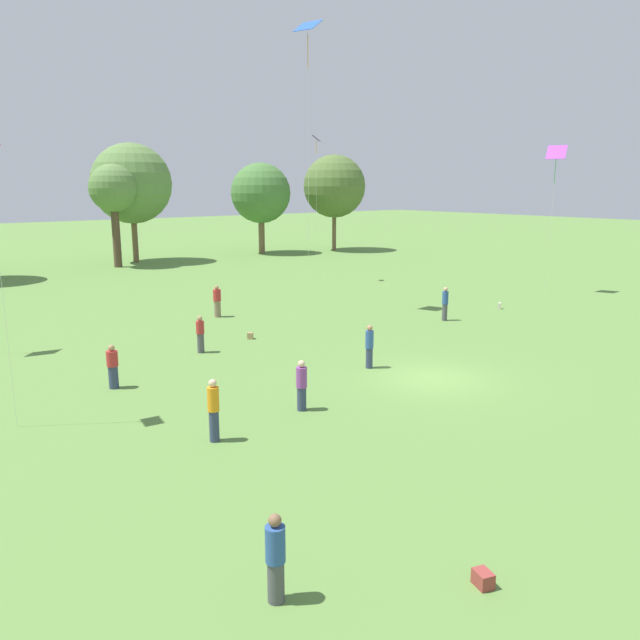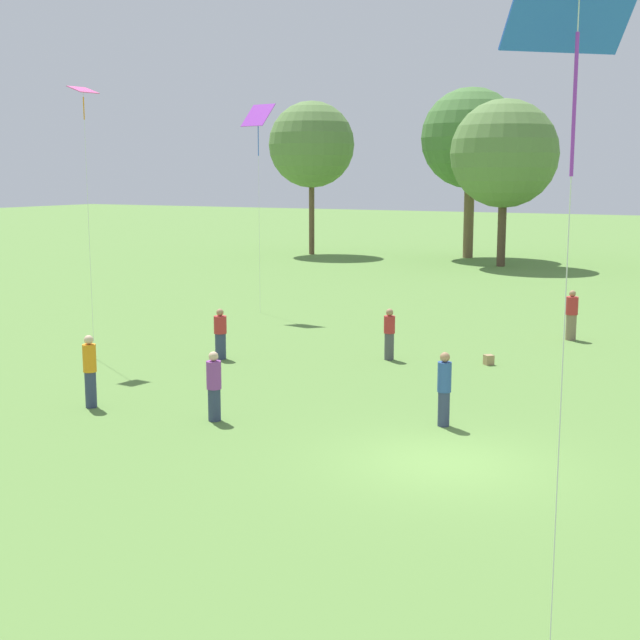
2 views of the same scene
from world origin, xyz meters
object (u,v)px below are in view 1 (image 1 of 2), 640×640
(person_0, at_px, (214,410))
(picnic_bag_2, at_px, (483,579))
(kite_4, at_px, (316,147))
(picnic_bag_1, at_px, (499,306))
(person_9, at_px, (302,385))
(person_6, at_px, (369,346))
(person_5, at_px, (217,301))
(picnic_bag_0, at_px, (250,336))
(person_7, at_px, (200,334))
(person_4, at_px, (445,304))
(person_2, at_px, (113,367))
(person_1, at_px, (276,558))
(kite_0, at_px, (308,35))
(kite_1, at_px, (556,156))

(person_0, distance_m, picnic_bag_2, 9.26)
(kite_4, distance_m, picnic_bag_1, 18.65)
(person_0, xyz_separation_m, person_9, (3.57, 0.48, -0.10))
(person_6, relative_size, picnic_bag_2, 4.03)
(person_5, relative_size, picnic_bag_0, 4.87)
(person_7, relative_size, picnic_bag_0, 4.50)
(person_4, height_order, person_6, person_4)
(person_2, relative_size, person_6, 0.92)
(person_1, bearing_deg, person_5, 56.42)
(person_4, distance_m, kite_4, 18.52)
(person_2, xyz_separation_m, kite_0, (14.46, 6.96, 14.61))
(picnic_bag_2, bearing_deg, kite_0, 59.81)
(person_4, bearing_deg, kite_0, -101.39)
(picnic_bag_1, xyz_separation_m, picnic_bag_2, (-22.90, -16.22, -0.03))
(kite_1, xyz_separation_m, picnic_bag_0, (-23.40, 1.50, -9.18))
(person_1, bearing_deg, picnic_bag_2, -38.74)
(person_6, bearing_deg, kite_4, 110.30)
(person_0, height_order, person_1, person_0)
(kite_1, bearing_deg, picnic_bag_1, -56.69)
(kite_4, xyz_separation_m, picnic_bag_0, (-14.00, -12.62, -10.03))
(person_0, height_order, kite_0, kite_0)
(person_2, xyz_separation_m, picnic_bag_1, (24.06, 0.32, -0.63))
(person_1, xyz_separation_m, kite_1, (33.60, 15.64, 8.47))
(kite_4, xyz_separation_m, picnic_bag_1, (2.01, -15.61, -10.00))
(person_1, relative_size, kite_4, 0.16)
(kite_0, xyz_separation_m, picnic_bag_2, (-13.29, -22.85, -15.28))
(person_9, xyz_separation_m, kite_1, (27.35, 8.03, 8.46))
(person_0, height_order, person_4, person_0)
(kite_4, distance_m, picnic_bag_0, 21.35)
(person_0, distance_m, kite_4, 32.56)
(kite_1, distance_m, picnic_bag_1, 11.86)
(person_2, distance_m, person_4, 18.85)
(person_2, relative_size, picnic_bag_0, 4.44)
(picnic_bag_1, distance_m, picnic_bag_2, 28.06)
(person_4, bearing_deg, picnic_bag_0, -60.51)
(person_0, xyz_separation_m, person_5, (8.84, 15.61, -0.07))
(person_7, distance_m, person_9, 8.77)
(person_9, xyz_separation_m, kite_4, (17.95, 22.15, 9.32))
(person_2, height_order, kite_0, kite_0)
(kite_0, height_order, picnic_bag_1, kite_0)
(person_2, xyz_separation_m, kite_4, (22.05, 15.93, 9.37))
(person_4, bearing_deg, person_7, -53.86)
(person_1, relative_size, kite_1, 0.17)
(person_2, relative_size, person_9, 0.96)
(person_2, bearing_deg, kite_4, 143.51)
(person_7, xyz_separation_m, kite_4, (17.12, 13.41, 9.34))
(person_9, xyz_separation_m, kite_0, (10.35, 13.17, 14.56))
(person_0, distance_m, picnic_bag_1, 24.57)
(person_6, bearing_deg, person_1, -86.16)
(person_9, xyz_separation_m, picnic_bag_1, (19.96, 6.54, -0.68))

